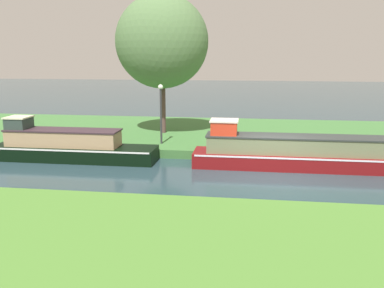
{
  "coord_description": "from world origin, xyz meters",
  "views": [
    {
      "loc": [
        -1.07,
        -15.88,
        4.69
      ],
      "look_at": [
        -3.4,
        1.2,
        0.9
      ],
      "focal_mm": 38.21,
      "sensor_mm": 36.0,
      "label": 1
    }
  ],
  "objects": [
    {
      "name": "willow_tree_left",
      "position": [
        -5.7,
        6.07,
        5.35
      ],
      "size": [
        4.99,
        4.0,
        7.44
      ],
      "color": "brown",
      "rests_on": "riverbank_far"
    },
    {
      "name": "lamp_post",
      "position": [
        -5.22,
        3.37,
        2.22
      ],
      "size": [
        0.24,
        0.24,
        2.89
      ],
      "color": "#333338",
      "rests_on": "riverbank_far"
    },
    {
      "name": "riverbank_far",
      "position": [
        0.0,
        7.0,
        0.2
      ],
      "size": [
        72.0,
        10.0,
        0.4
      ],
      "primitive_type": "cube",
      "color": "#407438",
      "rests_on": "ground_plane"
    },
    {
      "name": "maroon_barge",
      "position": [
        1.5,
        1.2,
        0.63
      ],
      "size": [
        10.53,
        1.65,
        1.99
      ],
      "color": "maroon",
      "rests_on": "ground_plane"
    },
    {
      "name": "black_narrowboat",
      "position": [
        -9.04,
        1.2,
        0.63
      ],
      "size": [
        7.46,
        1.62,
        1.94
      ],
      "color": "black",
      "rests_on": "ground_plane"
    },
    {
      "name": "ground_plane",
      "position": [
        0.0,
        0.0,
        0.0
      ],
      "size": [
        120.0,
        120.0,
        0.0
      ],
      "primitive_type": "plane",
      "color": "#273E46"
    }
  ]
}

